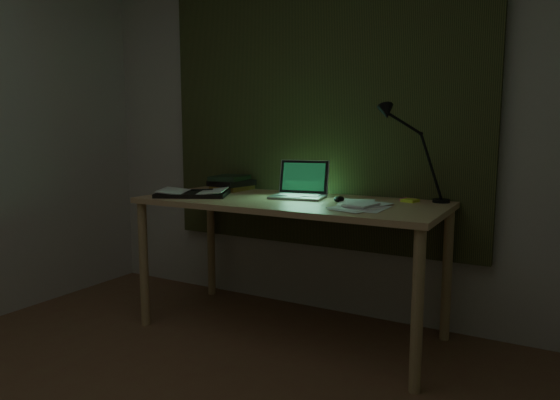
# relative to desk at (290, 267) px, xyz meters

# --- Properties ---
(wall_back) EXTENTS (3.50, 0.00, 2.50)m
(wall_back) POSITION_rel_desk_xyz_m (-0.03, 0.47, 0.85)
(wall_back) COLOR beige
(wall_back) RESTS_ON ground
(curtain) EXTENTS (2.20, 0.06, 2.00)m
(curtain) POSITION_rel_desk_xyz_m (-0.03, 0.43, 1.05)
(curtain) COLOR #31391C
(curtain) RESTS_ON wall_back
(desk) EXTENTS (1.77, 0.77, 0.81)m
(desk) POSITION_rel_desk_xyz_m (0.00, 0.00, 0.00)
(desk) COLOR tan
(desk) RESTS_ON floor
(laptop) EXTENTS (0.37, 0.40, 0.22)m
(laptop) POSITION_rel_desk_xyz_m (0.01, 0.08, 0.52)
(laptop) COLOR #A9A9AD
(laptop) RESTS_ON desk
(open_textbook) EXTENTS (0.51, 0.46, 0.04)m
(open_textbook) POSITION_rel_desk_xyz_m (-0.62, -0.13, 0.42)
(open_textbook) COLOR silver
(open_textbook) RESTS_ON desk
(book_stack) EXTENTS (0.23, 0.27, 0.11)m
(book_stack) POSITION_rel_desk_xyz_m (-0.58, 0.24, 0.46)
(book_stack) COLOR silver
(book_stack) RESTS_ON desk
(loose_papers) EXTENTS (0.39, 0.40, 0.02)m
(loose_papers) POSITION_rel_desk_xyz_m (0.42, -0.06, 0.41)
(loose_papers) COLOR white
(loose_papers) RESTS_ON desk
(mouse) EXTENTS (0.06, 0.09, 0.03)m
(mouse) POSITION_rel_desk_xyz_m (0.29, 0.05, 0.42)
(mouse) COLOR black
(mouse) RESTS_ON desk
(sticky_yellow) EXTENTS (0.10, 0.10, 0.02)m
(sticky_yellow) POSITION_rel_desk_xyz_m (0.64, 0.25, 0.41)
(sticky_yellow) COLOR #E4F834
(sticky_yellow) RESTS_ON desk
(sticky_pink) EXTENTS (0.08, 0.08, 0.01)m
(sticky_pink) POSITION_rel_desk_xyz_m (0.62, 0.28, 0.41)
(sticky_pink) COLOR #D65372
(sticky_pink) RESTS_ON desk
(desk_lamp) EXTENTS (0.38, 0.31, 0.52)m
(desk_lamp) POSITION_rel_desk_xyz_m (0.80, 0.31, 0.66)
(desk_lamp) COLOR black
(desk_lamp) RESTS_ON desk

